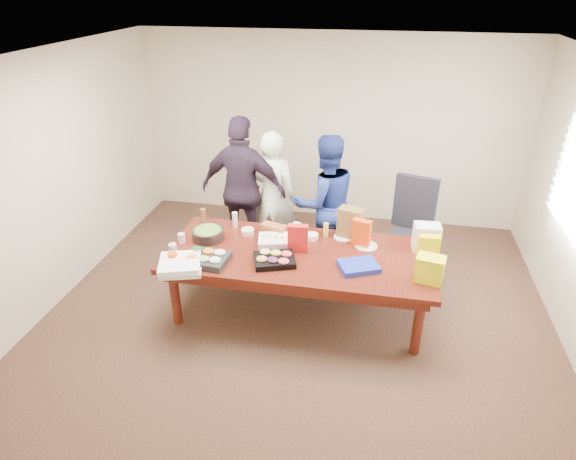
% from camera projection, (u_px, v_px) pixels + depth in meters
% --- Properties ---
extents(floor, '(5.50, 5.00, 0.02)m').
position_uv_depth(floor, '(299.00, 311.00, 5.42)').
color(floor, '#47301E').
rests_on(floor, ground).
extents(ceiling, '(5.50, 5.00, 0.02)m').
position_uv_depth(ceiling, '(302.00, 58.00, 4.13)').
color(ceiling, white).
rests_on(ceiling, wall_back).
extents(wall_back, '(5.50, 0.04, 2.70)m').
position_uv_depth(wall_back, '(329.00, 130.00, 6.94)').
color(wall_back, beige).
rests_on(wall_back, floor).
extents(wall_front, '(5.50, 0.04, 2.70)m').
position_uv_depth(wall_front, '(222.00, 391.00, 2.61)').
color(wall_front, beige).
rests_on(wall_front, floor).
extents(wall_left, '(0.04, 5.00, 2.70)m').
position_uv_depth(wall_left, '(52.00, 181.00, 5.24)').
color(wall_left, beige).
rests_on(wall_left, floor).
extents(window_blinds, '(0.04, 1.36, 1.00)m').
position_uv_depth(window_blinds, '(576.00, 185.00, 4.77)').
color(window_blinds, beige).
rests_on(window_blinds, wall_right).
extents(conference_table, '(2.80, 1.20, 0.75)m').
position_uv_depth(conference_table, '(299.00, 283.00, 5.23)').
color(conference_table, '#4C1C0F').
rests_on(conference_table, floor).
extents(office_chair, '(0.75, 0.75, 1.21)m').
position_uv_depth(office_chair, '(412.00, 236.00, 5.70)').
color(office_chair, black).
rests_on(office_chair, floor).
extents(person_center, '(0.67, 0.50, 1.70)m').
position_uv_depth(person_center, '(273.00, 196.00, 6.12)').
color(person_center, white).
rests_on(person_center, floor).
extents(person_right, '(1.05, 0.97, 1.73)m').
position_uv_depth(person_right, '(325.00, 203.00, 5.88)').
color(person_right, navy).
rests_on(person_right, floor).
extents(person_left, '(1.14, 0.54, 1.88)m').
position_uv_depth(person_left, '(243.00, 190.00, 6.05)').
color(person_left, '#2B1E2D').
rests_on(person_left, floor).
extents(veggie_tray, '(0.47, 0.38, 0.07)m').
position_uv_depth(veggie_tray, '(206.00, 259.00, 4.89)').
color(veggie_tray, black).
rests_on(veggie_tray, conference_table).
extents(fruit_tray, '(0.49, 0.43, 0.06)m').
position_uv_depth(fruit_tray, '(274.00, 260.00, 4.88)').
color(fruit_tray, black).
rests_on(fruit_tray, conference_table).
extents(sheet_cake, '(0.43, 0.35, 0.07)m').
position_uv_depth(sheet_cake, '(276.00, 240.00, 5.23)').
color(sheet_cake, white).
rests_on(sheet_cake, conference_table).
extents(salad_bowl, '(0.39, 0.39, 0.11)m').
position_uv_depth(salad_bowl, '(208.00, 234.00, 5.31)').
color(salad_bowl, black).
rests_on(salad_bowl, conference_table).
extents(chip_bag_blue, '(0.46, 0.41, 0.06)m').
position_uv_depth(chip_bag_blue, '(359.00, 266.00, 4.78)').
color(chip_bag_blue, '#1B2CA7').
rests_on(chip_bag_blue, conference_table).
extents(chip_bag_red, '(0.22, 0.11, 0.31)m').
position_uv_depth(chip_bag_red, '(298.00, 238.00, 5.02)').
color(chip_bag_red, red).
rests_on(chip_bag_red, conference_table).
extents(chip_bag_yellow, '(0.21, 0.09, 0.31)m').
position_uv_depth(chip_bag_yellow, '(428.00, 250.00, 4.81)').
color(chip_bag_yellow, '#FFE702').
rests_on(chip_bag_yellow, conference_table).
extents(chip_bag_orange, '(0.22, 0.15, 0.31)m').
position_uv_depth(chip_bag_orange, '(361.00, 233.00, 5.12)').
color(chip_bag_orange, '#DF420C').
rests_on(chip_bag_orange, conference_table).
extents(mayo_jar, '(0.10, 0.10, 0.15)m').
position_uv_depth(mayo_jar, '(296.00, 229.00, 5.36)').
color(mayo_jar, white).
rests_on(mayo_jar, conference_table).
extents(mustard_bottle, '(0.07, 0.07, 0.16)m').
position_uv_depth(mustard_bottle, '(326.00, 230.00, 5.36)').
color(mustard_bottle, yellow).
rests_on(mustard_bottle, conference_table).
extents(dressing_bottle, '(0.06, 0.06, 0.19)m').
position_uv_depth(dressing_bottle, '(203.00, 216.00, 5.61)').
color(dressing_bottle, brown).
rests_on(dressing_bottle, conference_table).
extents(ranch_bottle, '(0.07, 0.07, 0.18)m').
position_uv_depth(ranch_bottle, '(235.00, 220.00, 5.54)').
color(ranch_bottle, beige).
rests_on(ranch_bottle, conference_table).
extents(banana_bunch, '(0.25, 0.16, 0.08)m').
position_uv_depth(banana_bunch, '(354.00, 232.00, 5.38)').
color(banana_bunch, yellow).
rests_on(banana_bunch, conference_table).
extents(bread_loaf, '(0.31, 0.20, 0.11)m').
position_uv_depth(bread_loaf, '(274.00, 229.00, 5.41)').
color(bread_loaf, '#974F29').
rests_on(bread_loaf, conference_table).
extents(kraft_bag, '(0.30, 0.22, 0.35)m').
position_uv_depth(kraft_bag, '(351.00, 223.00, 5.29)').
color(kraft_bag, brown).
rests_on(kraft_bag, conference_table).
extents(red_cup, '(0.11, 0.11, 0.13)m').
position_uv_depth(red_cup, '(173.00, 258.00, 4.84)').
color(red_cup, '#D63F0F').
rests_on(red_cup, conference_table).
extents(clear_cup_a, '(0.09, 0.09, 0.11)m').
position_uv_depth(clear_cup_a, '(173.00, 249.00, 5.02)').
color(clear_cup_a, silver).
rests_on(clear_cup_a, conference_table).
extents(clear_cup_b, '(0.08, 0.08, 0.11)m').
position_uv_depth(clear_cup_b, '(182.00, 238.00, 5.23)').
color(clear_cup_b, silver).
rests_on(clear_cup_b, conference_table).
extents(pizza_box_lower, '(0.50, 0.50, 0.05)m').
position_uv_depth(pizza_box_lower, '(182.00, 267.00, 4.78)').
color(pizza_box_lower, silver).
rests_on(pizza_box_lower, conference_table).
extents(pizza_box_upper, '(0.50, 0.50, 0.05)m').
position_uv_depth(pizza_box_upper, '(180.00, 263.00, 4.76)').
color(pizza_box_upper, white).
rests_on(pizza_box_upper, pizza_box_lower).
extents(plate_a, '(0.26, 0.26, 0.01)m').
position_uv_depth(plate_a, '(366.00, 246.00, 5.18)').
color(plate_a, silver).
rests_on(plate_a, conference_table).
extents(plate_b, '(0.27, 0.27, 0.01)m').
position_uv_depth(plate_b, '(344.00, 237.00, 5.35)').
color(plate_b, white).
rests_on(plate_b, conference_table).
extents(dip_bowl_a, '(0.16, 0.16, 0.06)m').
position_uv_depth(dip_bowl_a, '(312.00, 236.00, 5.32)').
color(dip_bowl_a, white).
rests_on(dip_bowl_a, conference_table).
extents(dip_bowl_b, '(0.15, 0.15, 0.06)m').
position_uv_depth(dip_bowl_b, '(248.00, 231.00, 5.42)').
color(dip_bowl_b, beige).
rests_on(dip_bowl_b, conference_table).
extents(grocery_bag_white, '(0.29, 0.21, 0.29)m').
position_uv_depth(grocery_bag_white, '(426.00, 237.00, 5.06)').
color(grocery_bag_white, white).
rests_on(grocery_bag_white, conference_table).
extents(grocery_bag_yellow, '(0.29, 0.23, 0.26)m').
position_uv_depth(grocery_bag_yellow, '(430.00, 269.00, 4.55)').
color(grocery_bag_yellow, '#E3EE11').
rests_on(grocery_bag_yellow, conference_table).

